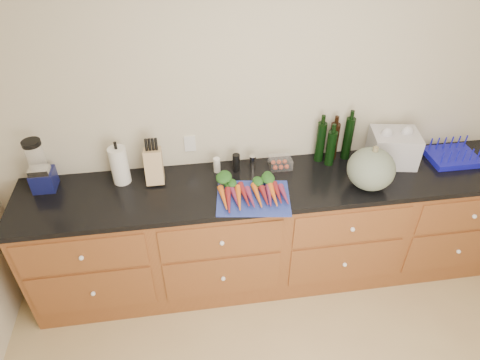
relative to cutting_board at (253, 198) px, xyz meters
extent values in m
cube|color=beige|center=(0.22, 0.48, 0.35)|extent=(4.10, 0.05, 2.60)
cube|color=brown|center=(0.22, 0.16, -0.50)|extent=(3.60, 0.60, 0.90)
cube|color=brown|center=(-1.13, -0.15, -0.23)|extent=(0.82, 0.01, 0.28)
sphere|color=white|center=(-1.13, -0.16, -0.23)|extent=(0.03, 0.03, 0.03)
cube|color=brown|center=(-1.13, -0.15, -0.59)|extent=(0.82, 0.01, 0.38)
sphere|color=white|center=(-1.13, -0.16, -0.59)|extent=(0.03, 0.03, 0.03)
cube|color=brown|center=(-0.23, -0.15, -0.23)|extent=(0.82, 0.01, 0.28)
sphere|color=white|center=(-0.23, -0.16, -0.23)|extent=(0.03, 0.03, 0.03)
cube|color=brown|center=(-0.23, -0.15, -0.59)|extent=(0.82, 0.01, 0.38)
sphere|color=white|center=(-0.23, -0.16, -0.59)|extent=(0.03, 0.03, 0.03)
cube|color=brown|center=(0.67, -0.15, -0.23)|extent=(0.82, 0.01, 0.28)
sphere|color=white|center=(0.67, -0.16, -0.23)|extent=(0.03, 0.03, 0.03)
cube|color=brown|center=(0.67, -0.15, -0.59)|extent=(0.82, 0.01, 0.38)
sphere|color=white|center=(0.67, -0.16, -0.59)|extent=(0.03, 0.03, 0.03)
cube|color=brown|center=(1.57, -0.15, -0.23)|extent=(0.82, 0.01, 0.28)
sphere|color=white|center=(1.57, -0.16, -0.23)|extent=(0.03, 0.03, 0.03)
cube|color=brown|center=(1.57, -0.15, -0.59)|extent=(0.82, 0.01, 0.38)
sphere|color=white|center=(1.57, -0.16, -0.59)|extent=(0.03, 0.03, 0.03)
cube|color=black|center=(0.22, 0.16, -0.03)|extent=(3.64, 0.62, 0.04)
cube|color=#243495|center=(0.00, 0.00, 0.00)|extent=(0.53, 0.43, 0.01)
cone|color=orange|center=(-0.20, -0.02, 0.03)|extent=(0.04, 0.21, 0.04)
cone|color=maroon|center=(-0.16, -0.02, 0.03)|extent=(0.04, 0.21, 0.04)
cone|color=#7D274C|center=(-0.13, -0.02, 0.03)|extent=(0.04, 0.21, 0.04)
cone|color=orange|center=(-0.10, -0.02, 0.03)|extent=(0.04, 0.21, 0.04)
cone|color=maroon|center=(-0.06, -0.02, 0.03)|extent=(0.04, 0.21, 0.04)
cone|color=#7D274C|center=(-0.03, -0.02, 0.03)|extent=(0.04, 0.21, 0.04)
ellipsoid|color=#164417|center=(-0.11, 0.13, 0.04)|extent=(0.21, 0.12, 0.06)
cone|color=orange|center=(0.03, -0.02, 0.03)|extent=(0.04, 0.21, 0.04)
cone|color=maroon|center=(0.06, -0.02, 0.03)|extent=(0.04, 0.21, 0.04)
cone|color=#7D274C|center=(0.10, -0.02, 0.03)|extent=(0.04, 0.21, 0.04)
cone|color=orange|center=(0.13, -0.02, 0.03)|extent=(0.04, 0.21, 0.04)
cone|color=maroon|center=(0.16, -0.02, 0.03)|extent=(0.04, 0.21, 0.04)
cone|color=#7D274C|center=(0.20, -0.02, 0.03)|extent=(0.04, 0.21, 0.04)
ellipsoid|color=#164417|center=(0.11, 0.13, 0.04)|extent=(0.21, 0.12, 0.06)
ellipsoid|color=#556454|center=(0.80, 0.02, 0.14)|extent=(0.32, 0.32, 0.29)
cube|color=#0F1347|center=(-1.38, 0.32, 0.06)|extent=(0.15, 0.15, 0.14)
cube|color=silver|center=(-1.38, 0.29, 0.16)|extent=(0.13, 0.09, 0.04)
cylinder|color=white|center=(-1.38, 0.32, 0.25)|extent=(0.11, 0.11, 0.19)
cylinder|color=black|center=(-1.38, 0.32, 0.36)|extent=(0.12, 0.12, 0.03)
cylinder|color=white|center=(-0.87, 0.32, 0.13)|extent=(0.12, 0.12, 0.27)
cube|color=tan|center=(-0.64, 0.30, 0.11)|extent=(0.12, 0.12, 0.24)
cylinder|color=white|center=(-0.21, 0.34, 0.05)|extent=(0.05, 0.05, 0.11)
cylinder|color=black|center=(-0.07, 0.34, 0.06)|extent=(0.05, 0.05, 0.13)
cylinder|color=silver|center=(0.05, 0.34, 0.05)|extent=(0.05, 0.05, 0.11)
cube|color=white|center=(0.25, 0.33, 0.03)|extent=(0.16, 0.13, 0.08)
cylinder|color=black|center=(0.56, 0.38, 0.15)|extent=(0.07, 0.07, 0.31)
cylinder|color=black|center=(0.66, 0.39, 0.14)|extent=(0.07, 0.07, 0.29)
cylinder|color=black|center=(0.76, 0.38, 0.16)|extent=(0.07, 0.07, 0.33)
cylinder|color=black|center=(0.62, 0.32, 0.13)|extent=(0.07, 0.07, 0.27)
cube|color=#1313AD|center=(1.54, 0.24, 0.02)|extent=(0.35, 0.28, 0.04)
camera|label=1|loc=(-0.40, -2.14, 1.82)|focal=32.00mm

